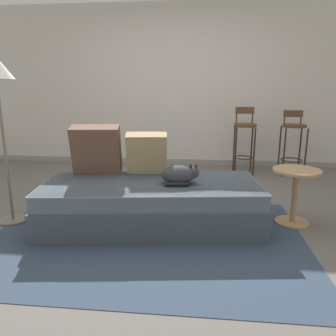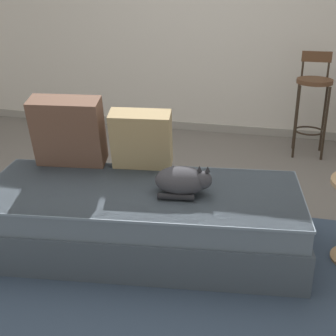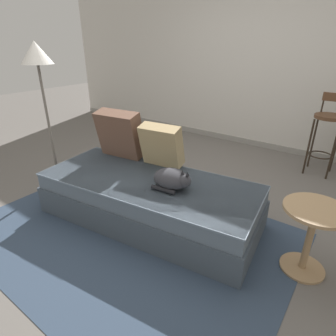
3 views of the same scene
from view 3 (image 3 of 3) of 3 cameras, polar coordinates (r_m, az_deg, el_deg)
name	(u,v)px [view 3 (image 3 of 3)]	position (r m, az deg, el deg)	size (l,w,h in m)	color
ground_plane	(173,201)	(3.05, 1.07, -6.63)	(16.00, 16.00, 0.00)	#66605B
wall_back_panel	(262,61)	(4.64, 18.54, 19.99)	(8.00, 0.10, 2.60)	silver
wall_baseboard_trim	(250,142)	(4.83, 16.34, 5.08)	(8.00, 0.02, 0.09)	gray
area_rug	(128,233)	(2.61, -8.09, -12.95)	(2.74, 1.96, 0.01)	#334256
couch	(149,199)	(2.67, -3.89, -6.29)	(2.13, 1.11, 0.42)	#44505B
throw_pillow_corner	(120,134)	(3.03, -9.72, 6.83)	(0.51, 0.33, 0.51)	brown
throw_pillow_middle	(162,145)	(2.77, -1.31, 4.62)	(0.44, 0.29, 0.43)	tan
cat	(172,179)	(2.39, 0.91, -2.23)	(0.37, 0.28, 0.20)	#333338
bar_stool_near_window	(327,127)	(3.98, 29.62, 7.22)	(0.34, 0.34, 1.00)	#2D2319
side_table	(311,231)	(2.27, 27.10, -11.28)	(0.44, 0.44, 0.54)	tan
floor_lamp	(38,67)	(3.32, -24.84, 18.09)	(0.32, 0.32, 1.58)	slate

